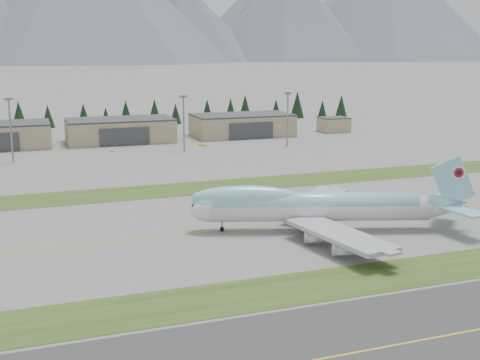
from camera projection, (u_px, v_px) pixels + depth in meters
name	position (u px, v px, depth m)	size (l,w,h in m)	color
ground	(276.00, 225.00, 145.81)	(7000.00, 7000.00, 0.00)	slate
grass_strip_near	(356.00, 280.00, 110.80)	(400.00, 14.00, 0.08)	#324619
grass_strip_far	(220.00, 186.00, 187.26)	(400.00, 18.00, 0.08)	#324619
asphalt_taxiway	(440.00, 337.00, 88.69)	(400.00, 32.00, 0.04)	#323232
taxiway_line_main	(276.00, 225.00, 145.81)	(400.00, 0.40, 0.02)	gold
taxiway_line_near	(440.00, 337.00, 88.69)	(400.00, 0.40, 0.02)	gold
boeing_747_freighter	(317.00, 206.00, 140.14)	(67.32, 55.63, 17.81)	silver
hangar_center	(120.00, 130.00, 277.85)	(48.00, 26.60, 10.80)	gray
hangar_right	(242.00, 125.00, 297.48)	(48.00, 26.60, 10.80)	gray
control_shed	(334.00, 125.00, 312.42)	(14.00, 12.00, 7.60)	gray
floodlight_masts	(115.00, 115.00, 237.78)	(142.62, 7.13, 24.36)	gray
service_vehicle_a	(112.00, 151.00, 252.51)	(1.34, 3.33, 1.13)	white
service_vehicle_b	(202.00, 146.00, 266.83)	(1.26, 3.57, 1.18)	yellow
service_vehicle_c	(294.00, 136.00, 296.48)	(1.92, 4.72, 1.37)	#B6B5BA
conifer_belt	(138.00, 112.00, 341.61)	(270.72, 16.26, 16.64)	black
mountain_ridge_rear	(81.00, 4.00, 2836.00)	(4531.12, 1068.16, 534.08)	#4B5364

